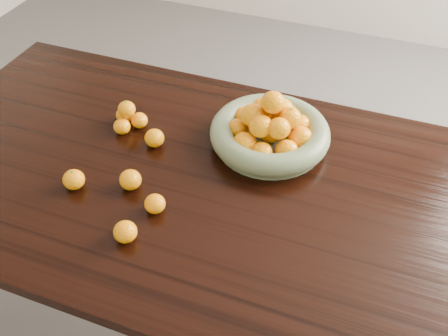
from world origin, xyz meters
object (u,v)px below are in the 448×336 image
(fruit_bowl, at_px, (270,131))
(loose_orange_0, at_px, (74,180))
(orange_pyramid, at_px, (128,118))
(dining_table, at_px, (222,204))

(fruit_bowl, distance_m, loose_orange_0, 0.60)
(fruit_bowl, distance_m, orange_pyramid, 0.46)
(dining_table, relative_size, orange_pyramid, 17.46)
(dining_table, height_order, fruit_bowl, fruit_bowl)
(orange_pyramid, bearing_deg, fruit_bowl, 9.94)
(dining_table, bearing_deg, orange_pyramid, 160.02)
(fruit_bowl, height_order, loose_orange_0, fruit_bowl)
(dining_table, bearing_deg, fruit_bowl, 70.83)
(dining_table, distance_m, fruit_bowl, 0.27)
(fruit_bowl, bearing_deg, dining_table, -109.17)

